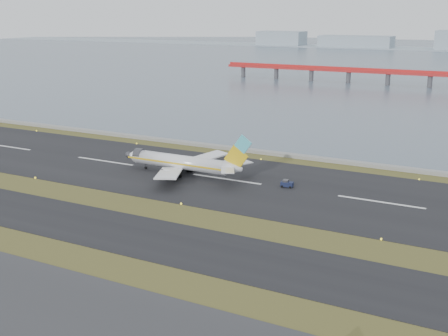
% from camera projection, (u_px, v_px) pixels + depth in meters
% --- Properties ---
extents(ground, '(1000.00, 1000.00, 0.00)m').
position_uv_depth(ground, '(163.00, 215.00, 121.18)').
color(ground, '#3A4418').
rests_on(ground, ground).
extents(taxiway_strip, '(1000.00, 18.00, 0.10)m').
position_uv_depth(taxiway_strip, '(129.00, 233.00, 110.90)').
color(taxiway_strip, black).
rests_on(taxiway_strip, ground).
extents(runway_strip, '(1000.00, 45.00, 0.10)m').
position_uv_depth(runway_strip, '(226.00, 179.00, 146.83)').
color(runway_strip, black).
rests_on(runway_strip, ground).
extents(seawall, '(1000.00, 2.50, 1.00)m').
position_uv_depth(seawall, '(271.00, 153.00, 172.37)').
color(seawall, gray).
rests_on(seawall, ground).
extents(bay_water, '(1400.00, 800.00, 1.30)m').
position_uv_depth(bay_water, '(440.00, 60.00, 514.67)').
color(bay_water, '#4D5B6E').
rests_on(bay_water, ground).
extents(red_pier, '(260.00, 5.00, 10.20)m').
position_uv_depth(red_pier, '(431.00, 75.00, 324.22)').
color(red_pier, red).
rests_on(red_pier, ground).
extents(airliner, '(38.52, 32.89, 12.80)m').
position_uv_depth(airliner, '(184.00, 163.00, 149.81)').
color(airliner, white).
rests_on(airliner, ground).
extents(pushback_tug, '(3.20, 2.09, 1.95)m').
position_uv_depth(pushback_tug, '(287.00, 184.00, 139.96)').
color(pushback_tug, '#151C3B').
rests_on(pushback_tug, ground).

